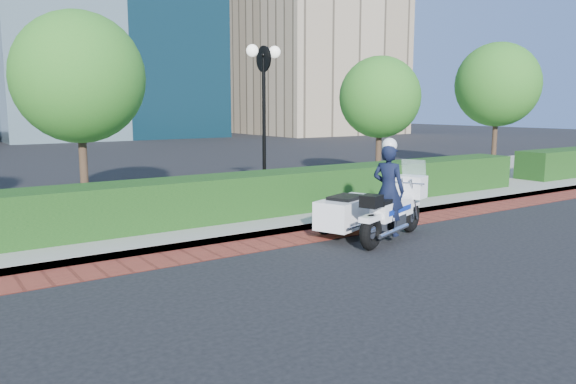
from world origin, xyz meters
TOP-DOWN VIEW (x-y plane):
  - ground at (0.00, 0.00)m, footprint 120.00×120.00m
  - brick_strip at (0.00, 1.50)m, footprint 60.00×1.00m
  - sidewalk at (0.00, 6.00)m, footprint 60.00×8.00m
  - hedge_main at (0.00, 3.60)m, footprint 18.00×1.20m
  - lamppost at (1.00, 5.20)m, footprint 1.02×0.70m
  - tree_b at (-3.50, 6.50)m, footprint 3.20×3.20m
  - tree_c at (6.50, 6.50)m, footprint 2.80×2.80m
  - tree_d at (13.00, 6.50)m, footprint 3.40×3.40m
  - police_motorcycle at (0.78, 0.57)m, footprint 2.69×1.98m

SIDE VIEW (x-z plane):
  - ground at x=0.00m, z-range 0.00..0.00m
  - brick_strip at x=0.00m, z-range 0.00..0.01m
  - sidewalk at x=0.00m, z-range 0.00..0.15m
  - hedge_main at x=0.00m, z-range 0.15..1.15m
  - police_motorcycle at x=0.78m, z-range -0.33..1.79m
  - lamppost at x=1.00m, z-range 0.85..5.06m
  - tree_c at x=6.50m, z-range 0.90..5.20m
  - tree_b at x=-3.50m, z-range 0.99..5.88m
  - tree_d at x=13.00m, z-range 1.03..6.19m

